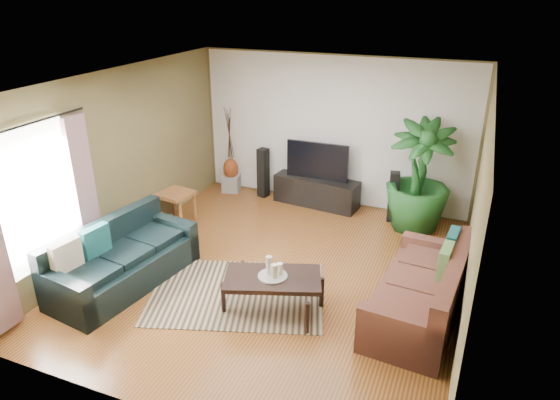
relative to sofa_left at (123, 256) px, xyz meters
The scene contains 27 objects.
floor 2.09m from the sofa_left, 29.37° to the left, with size 5.50×5.50×0.00m, color brown.
ceiling 3.06m from the sofa_left, 29.37° to the left, with size 5.50×5.50×0.00m, color white.
wall_back 4.26m from the sofa_left, 64.55° to the left, with size 5.00×5.00×0.00m, color brown.
wall_front 2.66m from the sofa_left, 44.30° to the right, with size 5.00×5.00×0.00m, color brown.
wall_left 1.54m from the sofa_left, 125.32° to the left, with size 5.50×5.50×0.00m, color brown.
wall_right 4.50m from the sofa_left, 13.21° to the left, with size 5.50×5.50×0.00m, color brown.
backwall_panel 4.25m from the sofa_left, 64.49° to the left, with size 4.90×4.90×0.00m, color white.
window_pane 1.34m from the sofa_left, 139.39° to the right, with size 1.80×1.80×0.00m, color white.
curtain_far 0.98m from the sofa_left, 166.36° to the left, with size 0.08×0.35×2.20m, color gray.
curtain_rod 2.07m from the sofa_left, 137.25° to the right, with size 0.03×0.03×1.90m, color black.
sofa_left is the anchor object (origin of this frame).
sofa_right 3.87m from the sofa_left, 11.42° to the left, with size 2.05×0.92×0.85m, color brown.
area_rug 1.62m from the sofa_left, 12.67° to the left, with size 2.27×1.60×0.01m, color tan.
coffee_table 2.12m from the sofa_left, ahead, with size 1.18×0.64×0.48m, color black.
candle_tray 2.11m from the sofa_left, ahead, with size 0.36×0.36×0.02m, color gray.
candle_tall 2.06m from the sofa_left, ahead, with size 0.08×0.08×0.24m, color beige.
candle_mid 2.15m from the sofa_left, ahead, with size 0.08×0.08×0.18m, color white.
candle_short 2.19m from the sofa_left, ahead, with size 0.08×0.08×0.15m, color white.
tv_stand 3.85m from the sofa_left, 65.73° to the left, with size 1.56×0.47×0.52m, color black.
television 3.87m from the sofa_left, 65.73° to the left, with size 1.14×0.06×0.68m, color black.
speaker_left 3.54m from the sofa_left, 81.70° to the left, with size 0.17×0.19×0.95m, color black.
speaker_right 4.50m from the sofa_left, 48.09° to the left, with size 0.16×0.18×0.89m, color black.
potted_plant 4.70m from the sofa_left, 43.34° to the left, with size 1.03×1.03×1.84m, color #194B1C.
plant_pot 4.68m from the sofa_left, 43.34° to the left, with size 0.34×0.34×0.26m, color black.
pedestal 3.52m from the sofa_left, 92.98° to the left, with size 0.32×0.32×0.32m, color gray.
vase 3.51m from the sofa_left, 92.98° to the left, with size 0.29×0.29×0.41m, color brown.
side_table 1.95m from the sofa_left, 101.85° to the left, with size 0.52×0.52×0.55m, color brown.
Camera 1 is at (2.36, -5.62, 3.79)m, focal length 32.00 mm.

